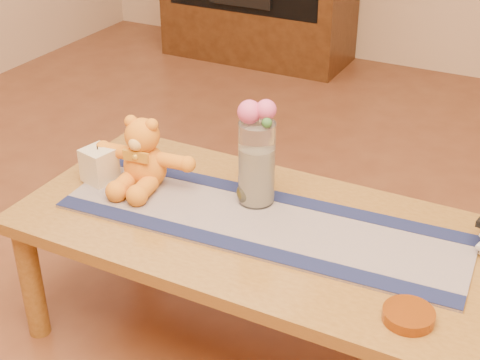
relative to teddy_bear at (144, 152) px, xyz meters
The scene contains 19 objects.
floor 0.70m from the teddy_bear, ahead, with size 5.50×5.50×0.00m, color #5D2F1A.
coffee_table_top 0.43m from the teddy_bear, ahead, with size 1.40×0.70×0.04m, color brown.
table_leg_fl 0.54m from the teddy_bear, 125.18° to the right, with size 0.07×0.07×0.41m, color brown.
table_leg_bl 0.50m from the teddy_bear, 132.86° to the left, with size 0.07×0.07×0.41m, color brown.
persian_runner 0.44m from the teddy_bear, ahead, with size 1.20×0.35×0.01m, color #1C1F4E.
runner_border_near 0.48m from the teddy_bear, 22.35° to the right, with size 1.20×0.06×0.00m, color #141A3E.
runner_border_far 0.44m from the teddy_bear, 15.21° to the left, with size 1.20×0.06×0.00m, color #141A3E.
teddy_bear is the anchor object (origin of this frame).
pillar_candle 0.16m from the teddy_bear, 159.38° to the right, with size 0.09×0.09×0.11m, color beige.
candle_wick 0.15m from the teddy_bear, 159.38° to the right, with size 0.00×0.00×0.01m, color black.
glass_vase 0.37m from the teddy_bear, ahead, with size 0.11×0.11×0.26m, color silver.
potpourri_fill 0.37m from the teddy_bear, ahead, with size 0.09×0.09×0.18m, color beige.
rose_left 0.39m from the teddy_bear, ahead, with size 0.07×0.07×0.07m, color #D44B7C.
rose_right 0.44m from the teddy_bear, ahead, with size 0.06×0.06×0.06m, color #D44B7C.
blue_flower_back 0.42m from the teddy_bear, 14.56° to the left, with size 0.04×0.04×0.04m, color #47559B.
blue_flower_side 0.38m from the teddy_bear, 13.81° to the left, with size 0.04×0.04×0.04m, color #47559B.
leaf_sprig 0.44m from the teddy_bear, ahead, with size 0.03×0.03×0.03m, color #33662D.
bronze_ball 0.35m from the teddy_bear, ahead, with size 0.06×0.06×0.06m, color #484218.
amber_dish 0.96m from the teddy_bear, 15.50° to the right, with size 0.12×0.12×0.03m, color #BF5914.
Camera 1 is at (0.74, -1.52, 1.54)m, focal length 51.41 mm.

